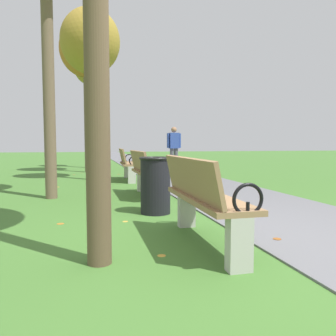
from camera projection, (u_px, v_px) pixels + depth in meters
name	position (u px, v px, depth m)	size (l,w,h in m)	color
ground_plane	(241.00, 237.00, 3.62)	(80.00, 80.00, 0.00)	#42722D
paved_walkway	(130.00, 160.00, 21.31)	(2.29, 44.00, 0.02)	slate
park_bench_1	(203.00, 198.00, 3.33)	(0.49, 1.61, 0.90)	#93704C
park_bench_2	(146.00, 172.00, 6.41)	(0.49, 1.61, 0.90)	#93704C
park_bench_3	(128.00, 163.00, 9.23)	(0.54, 1.62, 0.90)	#93704C
tree_3	(90.00, 43.00, 9.18)	(1.65, 1.65, 4.81)	brown
tree_4	(85.00, 50.00, 11.68)	(1.81, 1.81, 5.41)	brown
tree_5	(89.00, 72.00, 13.91)	(1.25, 1.25, 4.92)	#4C3D2D
pedestrian_walking	(174.00, 147.00, 11.82)	(0.53, 0.24, 1.62)	#4C4C56
trash_bin	(155.00, 185.00, 4.86)	(0.48, 0.48, 0.84)	black
scattered_leaves	(153.00, 185.00, 8.15)	(4.51, 10.40, 0.02)	#AD6B23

